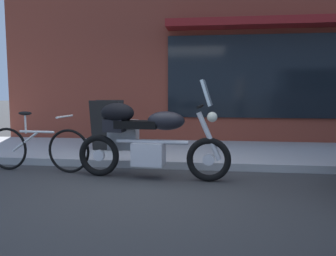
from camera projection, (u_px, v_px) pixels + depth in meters
ground_plane at (142, 186)px, 4.41m from camera, size 80.00×80.00×0.00m
touring_motorcycle at (143, 136)px, 4.80m from camera, size 2.19×0.76×1.38m
parked_bicycle at (37, 148)px, 5.22m from camera, size 1.70×0.48×0.92m
sandwich_board_sign at (107, 125)px, 6.41m from camera, size 0.55×0.41×0.94m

